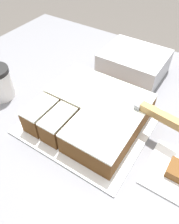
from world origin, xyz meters
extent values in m
plane|color=#4C4742|center=(0.00, 0.00, 0.00)|extent=(8.00, 8.00, 0.00)
cube|color=slate|center=(0.00, 0.00, 0.46)|extent=(1.40, 1.10, 0.91)
cube|color=white|center=(-0.03, -0.01, 0.91)|extent=(0.36, 0.34, 0.01)
cube|color=brown|center=(-0.03, 0.05, 0.95)|extent=(0.30, 0.17, 0.07)
cube|color=white|center=(-0.03, 0.05, 0.99)|extent=(0.30, 0.17, 0.01)
cube|color=brown|center=(0.04, -0.09, 0.95)|extent=(0.16, 0.11, 0.07)
cube|color=white|center=(0.04, -0.09, 0.99)|extent=(0.16, 0.11, 0.01)
cube|color=brown|center=(-0.14, -0.10, 0.95)|extent=(0.06, 0.11, 0.07)
cube|color=white|center=(-0.14, -0.10, 0.99)|extent=(0.06, 0.11, 0.01)
cube|color=brown|center=(-0.07, -0.10, 0.95)|extent=(0.06, 0.11, 0.07)
cube|color=white|center=(-0.07, -0.10, 0.99)|extent=(0.06, 0.11, 0.01)
cube|color=silver|center=(-0.01, 0.07, 0.99)|extent=(0.23, 0.06, 0.00)
cube|color=slate|center=(0.10, 0.05, 1.00)|extent=(0.02, 0.03, 0.02)
cube|color=olive|center=(0.17, 0.04, 1.00)|extent=(0.13, 0.04, 0.02)
cube|color=white|center=(0.26, -0.04, 0.91)|extent=(0.15, 0.15, 0.01)
cube|color=brown|center=(0.26, -0.04, 0.93)|extent=(0.05, 0.05, 0.02)
cube|color=#B2B2B7|center=(-0.03, 0.30, 0.96)|extent=(0.23, 0.19, 0.09)
camera|label=1|loc=(0.22, -0.39, 1.42)|focal=35.00mm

